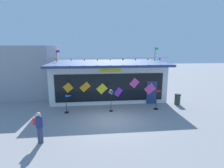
% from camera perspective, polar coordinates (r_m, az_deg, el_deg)
% --- Properties ---
extents(ground_plane, '(80.00, 80.00, 0.00)m').
position_cam_1_polar(ground_plane, '(12.44, -0.10, -11.53)').
color(ground_plane, gray).
extents(kite_shop_building, '(10.59, 6.78, 4.86)m').
position_cam_1_polar(kite_shop_building, '(17.93, -1.52, 1.64)').
color(kite_shop_building, silver).
rests_on(kite_shop_building, ground_plane).
extents(wind_spinner_far_left, '(0.63, 0.33, 1.42)m').
position_cam_1_polar(wind_spinner_far_left, '(13.88, -13.82, -5.28)').
color(wind_spinner_far_left, black).
rests_on(wind_spinner_far_left, ground_plane).
extents(wind_spinner_left, '(0.43, 0.30, 1.78)m').
position_cam_1_polar(wind_spinner_left, '(13.67, -0.29, -3.73)').
color(wind_spinner_left, black).
rests_on(wind_spinner_left, ground_plane).
extents(wind_spinner_center_left, '(0.73, 0.37, 1.59)m').
position_cam_1_polar(wind_spinner_center_left, '(14.69, 14.55, -4.12)').
color(wind_spinner_center_left, black).
rests_on(wind_spinner_center_left, ground_plane).
extents(person_near_camera, '(0.48, 0.40, 1.68)m').
position_cam_1_polar(person_near_camera, '(10.17, -22.21, -12.51)').
color(person_near_camera, '#333D56').
rests_on(person_near_camera, ground_plane).
extents(trash_bin, '(0.52, 0.52, 0.92)m').
position_cam_1_polar(trash_bin, '(16.51, 20.15, -4.61)').
color(trash_bin, '#2D4238').
rests_on(trash_bin, ground_plane).
extents(neighbour_building, '(7.90, 6.03, 5.03)m').
position_cam_1_polar(neighbour_building, '(21.07, -28.33, 3.81)').
color(neighbour_building, '#99999E').
rests_on(neighbour_building, ground_plane).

